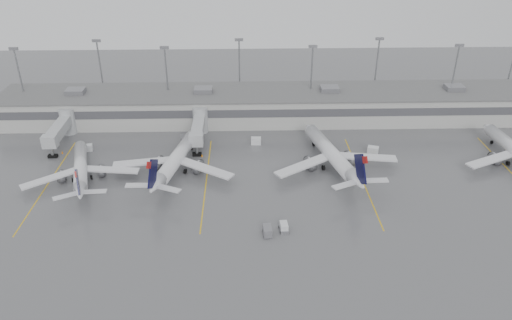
{
  "coord_description": "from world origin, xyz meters",
  "views": [
    {
      "loc": [
        -8.98,
        -72.43,
        57.01
      ],
      "look_at": [
        -6.37,
        24.0,
        5.0
      ],
      "focal_mm": 35.0,
      "sensor_mm": 36.0,
      "label": 1
    }
  ],
  "objects_px": {
    "jet_mid_right": "(333,155)",
    "baggage_tug": "(284,228)",
    "jet_far_left": "(80,168)",
    "jet_mid_left": "(176,159)"
  },
  "relations": [
    {
      "from": "jet_far_left",
      "to": "jet_mid_right",
      "type": "bearing_deg",
      "value": -11.66
    },
    {
      "from": "jet_far_left",
      "to": "jet_mid_left",
      "type": "bearing_deg",
      "value": -7.02
    },
    {
      "from": "jet_mid_left",
      "to": "baggage_tug",
      "type": "bearing_deg",
      "value": -32.73
    },
    {
      "from": "baggage_tug",
      "to": "jet_far_left",
      "type": "bearing_deg",
      "value": 150.88
    },
    {
      "from": "jet_far_left",
      "to": "baggage_tug",
      "type": "height_order",
      "value": "jet_far_left"
    },
    {
      "from": "jet_far_left",
      "to": "jet_mid_right",
      "type": "distance_m",
      "value": 57.04
    },
    {
      "from": "jet_mid_right",
      "to": "baggage_tug",
      "type": "xyz_separation_m",
      "value": [
        -13.09,
        -24.42,
        -2.73
      ]
    },
    {
      "from": "jet_mid_left",
      "to": "jet_mid_right",
      "type": "height_order",
      "value": "jet_mid_right"
    },
    {
      "from": "jet_far_left",
      "to": "jet_mid_left",
      "type": "height_order",
      "value": "jet_mid_left"
    },
    {
      "from": "jet_mid_left",
      "to": "baggage_tug",
      "type": "height_order",
      "value": "jet_mid_left"
    }
  ]
}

